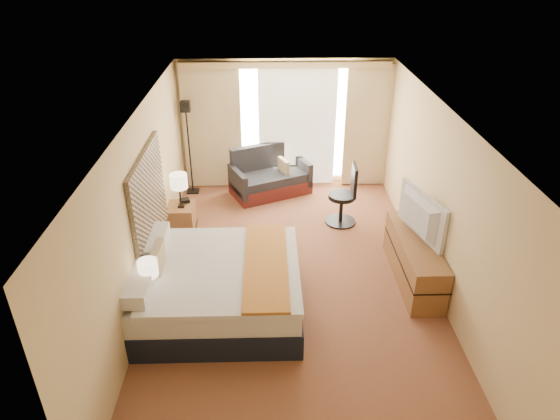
{
  "coord_description": "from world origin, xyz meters",
  "views": [
    {
      "loc": [
        -0.36,
        -6.17,
        4.6
      ],
      "look_at": [
        -0.18,
        0.4,
        1.02
      ],
      "focal_mm": 32.0,
      "sensor_mm": 36.0,
      "label": 1
    }
  ],
  "objects_px": {
    "desk_chair": "(345,198)",
    "loveseat": "(270,178)",
    "television": "(414,215)",
    "lamp_left": "(148,269)",
    "nightstand_right": "(182,220)",
    "lamp_right": "(179,182)",
    "nightstand_left": "(154,314)",
    "media_dresser": "(414,260)",
    "bed": "(218,287)",
    "floor_lamp": "(187,130)"
  },
  "relations": [
    {
      "from": "nightstand_right",
      "to": "lamp_left",
      "type": "bearing_deg",
      "value": -90.19
    },
    {
      "from": "floor_lamp",
      "to": "lamp_right",
      "type": "relative_size",
      "value": 3.12
    },
    {
      "from": "nightstand_left",
      "to": "media_dresser",
      "type": "relative_size",
      "value": 0.31
    },
    {
      "from": "media_dresser",
      "to": "television",
      "type": "xyz_separation_m",
      "value": [
        -0.05,
        0.13,
        0.69
      ]
    },
    {
      "from": "nightstand_right",
      "to": "lamp_right",
      "type": "height_order",
      "value": "lamp_right"
    },
    {
      "from": "desk_chair",
      "to": "lamp_right",
      "type": "relative_size",
      "value": 1.86
    },
    {
      "from": "nightstand_left",
      "to": "lamp_left",
      "type": "relative_size",
      "value": 1.04
    },
    {
      "from": "nightstand_left",
      "to": "television",
      "type": "height_order",
      "value": "television"
    },
    {
      "from": "loveseat",
      "to": "desk_chair",
      "type": "distance_m",
      "value": 1.87
    },
    {
      "from": "desk_chair",
      "to": "loveseat",
      "type": "bearing_deg",
      "value": 138.94
    },
    {
      "from": "television",
      "to": "floor_lamp",
      "type": "bearing_deg",
      "value": 35.94
    },
    {
      "from": "media_dresser",
      "to": "television",
      "type": "height_order",
      "value": "television"
    },
    {
      "from": "floor_lamp",
      "to": "television",
      "type": "bearing_deg",
      "value": -38.87
    },
    {
      "from": "loveseat",
      "to": "nightstand_right",
      "type": "bearing_deg",
      "value": -158.69
    },
    {
      "from": "loveseat",
      "to": "lamp_left",
      "type": "distance_m",
      "value": 4.37
    },
    {
      "from": "nightstand_left",
      "to": "television",
      "type": "relative_size",
      "value": 0.46
    },
    {
      "from": "media_dresser",
      "to": "loveseat",
      "type": "bearing_deg",
      "value": 125.22
    },
    {
      "from": "media_dresser",
      "to": "nightstand_left",
      "type": "bearing_deg",
      "value": -164.16
    },
    {
      "from": "nightstand_right",
      "to": "bed",
      "type": "relative_size",
      "value": 0.25
    },
    {
      "from": "nightstand_right",
      "to": "desk_chair",
      "type": "distance_m",
      "value": 2.92
    },
    {
      "from": "bed",
      "to": "media_dresser",
      "type": "bearing_deg",
      "value": 12.67
    },
    {
      "from": "bed",
      "to": "desk_chair",
      "type": "distance_m",
      "value": 3.19
    },
    {
      "from": "nightstand_right",
      "to": "lamp_left",
      "type": "height_order",
      "value": "lamp_left"
    },
    {
      "from": "loveseat",
      "to": "television",
      "type": "bearing_deg",
      "value": -78.65
    },
    {
      "from": "lamp_left",
      "to": "lamp_right",
      "type": "relative_size",
      "value": 0.86
    },
    {
      "from": "nightstand_left",
      "to": "bed",
      "type": "height_order",
      "value": "bed"
    },
    {
      "from": "loveseat",
      "to": "lamp_right",
      "type": "relative_size",
      "value": 2.82
    },
    {
      "from": "lamp_right",
      "to": "television",
      "type": "bearing_deg",
      "value": -19.49
    },
    {
      "from": "desk_chair",
      "to": "lamp_left",
      "type": "distance_m",
      "value": 4.03
    },
    {
      "from": "media_dresser",
      "to": "loveseat",
      "type": "height_order",
      "value": "loveseat"
    },
    {
      "from": "media_dresser",
      "to": "lamp_left",
      "type": "distance_m",
      "value": 3.89
    },
    {
      "from": "loveseat",
      "to": "desk_chair",
      "type": "xyz_separation_m",
      "value": [
        1.35,
        -1.29,
        0.19
      ]
    },
    {
      "from": "nightstand_right",
      "to": "lamp_right",
      "type": "relative_size",
      "value": 0.9
    },
    {
      "from": "television",
      "to": "lamp_left",
      "type": "bearing_deg",
      "value": 91.89
    },
    {
      "from": "lamp_left",
      "to": "lamp_right",
      "type": "height_order",
      "value": "lamp_right"
    },
    {
      "from": "nightstand_left",
      "to": "loveseat",
      "type": "height_order",
      "value": "loveseat"
    },
    {
      "from": "loveseat",
      "to": "lamp_left",
      "type": "relative_size",
      "value": 3.27
    },
    {
      "from": "lamp_right",
      "to": "television",
      "type": "distance_m",
      "value": 3.85
    },
    {
      "from": "media_dresser",
      "to": "desk_chair",
      "type": "xyz_separation_m",
      "value": [
        -0.8,
        1.76,
        0.15
      ]
    },
    {
      "from": "floor_lamp",
      "to": "lamp_right",
      "type": "bearing_deg",
      "value": -88.24
    },
    {
      "from": "nightstand_right",
      "to": "bed",
      "type": "distance_m",
      "value": 2.25
    },
    {
      "from": "bed",
      "to": "desk_chair",
      "type": "height_order",
      "value": "desk_chair"
    },
    {
      "from": "desk_chair",
      "to": "lamp_right",
      "type": "distance_m",
      "value": 2.94
    },
    {
      "from": "nightstand_right",
      "to": "television",
      "type": "relative_size",
      "value": 0.46
    },
    {
      "from": "lamp_right",
      "to": "television",
      "type": "height_order",
      "value": "television"
    },
    {
      "from": "television",
      "to": "lamp_right",
      "type": "bearing_deg",
      "value": 55.33
    },
    {
      "from": "nightstand_right",
      "to": "media_dresser",
      "type": "bearing_deg",
      "value": -21.4
    },
    {
      "from": "floor_lamp",
      "to": "lamp_right",
      "type": "height_order",
      "value": "floor_lamp"
    },
    {
      "from": "loveseat",
      "to": "floor_lamp",
      "type": "relative_size",
      "value": 0.9
    },
    {
      "from": "nightstand_left",
      "to": "desk_chair",
      "type": "height_order",
      "value": "desk_chair"
    }
  ]
}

